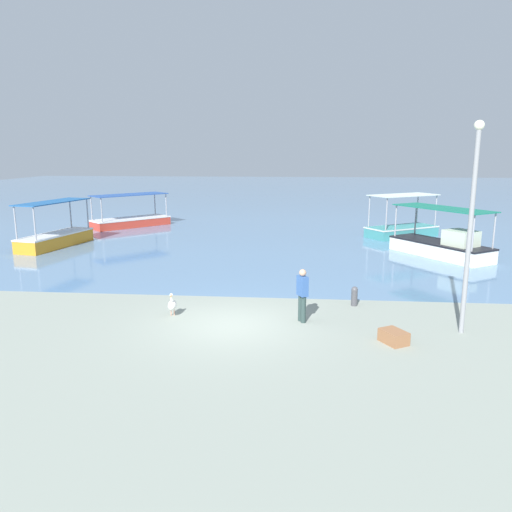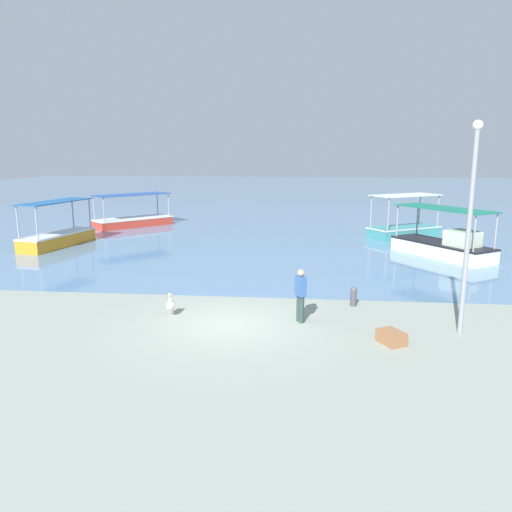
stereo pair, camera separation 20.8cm
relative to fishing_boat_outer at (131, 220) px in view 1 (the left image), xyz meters
name	(u,v)px [view 1 (the left image)]	position (x,y,z in m)	size (l,w,h in m)	color
ground	(231,325)	(9.99, -19.87, -0.48)	(120.00, 120.00, 0.00)	gray
harbor_water	(284,195)	(9.99, 28.13, -0.48)	(110.00, 90.00, 0.00)	#5D82A7
fishing_boat_outer	(131,220)	(0.00, 0.00, 0.00)	(5.13, 5.31, 2.29)	red
fishing_boat_near_left	(56,237)	(-1.59, -7.92, 0.06)	(2.45, 5.22, 2.54)	orange
fishing_boat_far_left	(443,245)	(19.27, -8.81, 0.13)	(4.50, 5.46, 2.48)	white
fishing_boat_near_right	(402,229)	(18.41, -2.72, 0.04)	(4.83, 3.99, 2.63)	teal
pelican	(172,305)	(7.99, -19.18, -0.10)	(0.35, 0.81, 0.80)	#E0997A
lamp_post	(471,218)	(16.86, -19.92, 2.92)	(0.28, 0.28, 6.07)	gray
mooring_bollard	(354,295)	(13.98, -17.54, -0.11)	(0.23, 0.23, 0.68)	#47474C
fisherman_standing	(302,294)	(12.17, -19.37, 0.43)	(0.38, 0.46, 1.69)	#2C3F3C
cargo_crate	(394,337)	(14.72, -20.95, -0.30)	(0.75, 0.53, 0.36)	#95623F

